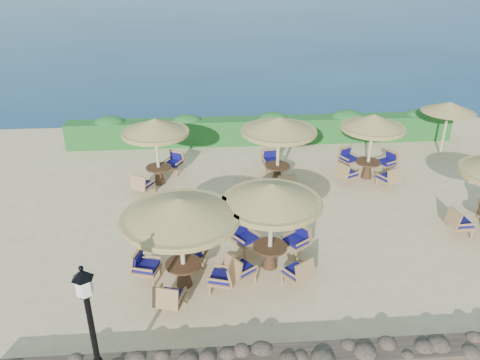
# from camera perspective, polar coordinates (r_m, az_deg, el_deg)

# --- Properties ---
(ground) EXTENTS (120.00, 120.00, 0.00)m
(ground) POSITION_cam_1_polar(r_m,az_deg,el_deg) (15.90, 5.75, -4.91)
(ground) COLOR beige
(ground) RESTS_ON ground
(sea) EXTENTS (160.00, 160.00, 0.00)m
(sea) POSITION_cam_1_polar(r_m,az_deg,el_deg) (83.85, -2.68, 20.41)
(sea) COLOR #0C2B4E
(sea) RESTS_ON ground
(hedge) EXTENTS (18.00, 0.90, 1.20)m
(hedge) POSITION_cam_1_polar(r_m,az_deg,el_deg) (22.10, 2.73, 6.04)
(hedge) COLOR #194E1E
(hedge) RESTS_ON ground
(stone_wall) EXTENTS (15.00, 0.65, 0.44)m
(stone_wall) POSITION_cam_1_polar(r_m,az_deg,el_deg) (11.02, 11.47, -20.58)
(stone_wall) COLOR #4F3F31
(stone_wall) RESTS_ON ground
(lamp_post) EXTENTS (0.44, 0.44, 3.31)m
(lamp_post) POSITION_cam_1_polar(r_m,az_deg,el_deg) (9.59, -17.23, -18.85)
(lamp_post) COLOR black
(lamp_post) RESTS_ON ground
(extra_parasol) EXTENTS (2.30, 2.30, 2.41)m
(extra_parasol) POSITION_cam_1_polar(r_m,az_deg,el_deg) (22.14, 24.16, 8.10)
(extra_parasol) COLOR beige
(extra_parasol) RESTS_ON ground
(cafe_set_0) EXTENTS (3.09, 3.09, 2.65)m
(cafe_set_0) POSITION_cam_1_polar(r_m,az_deg,el_deg) (12.04, -7.23, -5.47)
(cafe_set_0) COLOR beige
(cafe_set_0) RESTS_ON ground
(cafe_set_1) EXTENTS (2.77, 2.77, 2.65)m
(cafe_set_1) POSITION_cam_1_polar(r_m,az_deg,el_deg) (12.71, 3.83, -3.88)
(cafe_set_1) COLOR beige
(cafe_set_1) RESTS_ON ground
(cafe_set_3) EXTENTS (2.54, 2.79, 2.65)m
(cafe_set_3) POSITION_cam_1_polar(r_m,az_deg,el_deg) (17.78, -10.22, 5.25)
(cafe_set_3) COLOR beige
(cafe_set_3) RESTS_ON ground
(cafe_set_4) EXTENTS (2.89, 2.89, 2.65)m
(cafe_set_4) POSITION_cam_1_polar(r_m,az_deg,el_deg) (17.69, 4.75, 5.71)
(cafe_set_4) COLOR beige
(cafe_set_4) RESTS_ON ground
(cafe_set_5) EXTENTS (2.82, 2.82, 2.65)m
(cafe_set_5) POSITION_cam_1_polar(r_m,az_deg,el_deg) (18.77, 15.74, 5.04)
(cafe_set_5) COLOR beige
(cafe_set_5) RESTS_ON ground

